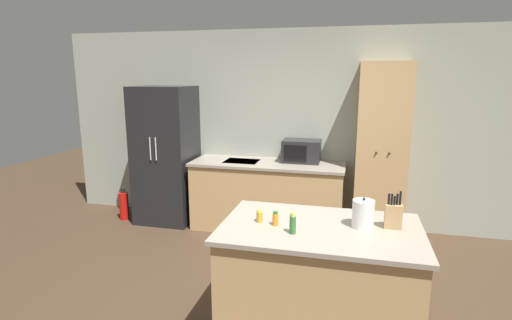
{
  "coord_description": "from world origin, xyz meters",
  "views": [
    {
      "loc": [
        0.49,
        -2.96,
        2.01
      ],
      "look_at": [
        -0.59,
        1.4,
        1.05
      ],
      "focal_mm": 28.0,
      "sensor_mm": 36.0,
      "label": 1
    }
  ],
  "objects_px": {
    "knife_block": "(393,215)",
    "spice_bottle_tall_dark": "(275,219)",
    "refrigerator": "(166,155)",
    "spice_bottle_short_red": "(260,216)",
    "pantry_cabinet": "(381,152)",
    "microwave": "(301,151)",
    "spice_bottle_amber_oil": "(293,224)",
    "fire_extinguisher": "(124,205)",
    "kettle": "(363,214)"
  },
  "relations": [
    {
      "from": "spice_bottle_short_red",
      "to": "spice_bottle_amber_oil",
      "type": "distance_m",
      "value": 0.33
    },
    {
      "from": "microwave",
      "to": "knife_block",
      "type": "bearing_deg",
      "value": -65.41
    },
    {
      "from": "spice_bottle_tall_dark",
      "to": "spice_bottle_amber_oil",
      "type": "height_order",
      "value": "spice_bottle_amber_oil"
    },
    {
      "from": "spice_bottle_amber_oil",
      "to": "kettle",
      "type": "relative_size",
      "value": 0.68
    },
    {
      "from": "microwave",
      "to": "spice_bottle_tall_dark",
      "type": "relative_size",
      "value": 4.34
    },
    {
      "from": "knife_block",
      "to": "spice_bottle_tall_dark",
      "type": "height_order",
      "value": "knife_block"
    },
    {
      "from": "knife_block",
      "to": "kettle",
      "type": "relative_size",
      "value": 1.24
    },
    {
      "from": "spice_bottle_amber_oil",
      "to": "spice_bottle_short_red",
      "type": "bearing_deg",
      "value": 149.57
    },
    {
      "from": "refrigerator",
      "to": "fire_extinguisher",
      "type": "xyz_separation_m",
      "value": [
        -0.61,
        -0.15,
        -0.73
      ]
    },
    {
      "from": "pantry_cabinet",
      "to": "spice_bottle_tall_dark",
      "type": "height_order",
      "value": "pantry_cabinet"
    },
    {
      "from": "kettle",
      "to": "fire_extinguisher",
      "type": "distance_m",
      "value": 3.78
    },
    {
      "from": "microwave",
      "to": "spice_bottle_amber_oil",
      "type": "bearing_deg",
      "value": -83.84
    },
    {
      "from": "refrigerator",
      "to": "knife_block",
      "type": "bearing_deg",
      "value": -34.85
    },
    {
      "from": "spice_bottle_amber_oil",
      "to": "spice_bottle_tall_dark",
      "type": "bearing_deg",
      "value": 140.24
    },
    {
      "from": "spice_bottle_amber_oil",
      "to": "fire_extinguisher",
      "type": "xyz_separation_m",
      "value": [
        -2.72,
        2.09,
        -0.76
      ]
    },
    {
      "from": "spice_bottle_amber_oil",
      "to": "kettle",
      "type": "xyz_separation_m",
      "value": [
        0.49,
        0.25,
        0.03
      ]
    },
    {
      "from": "pantry_cabinet",
      "to": "kettle",
      "type": "xyz_separation_m",
      "value": [
        -0.24,
        -2.08,
        -0.09
      ]
    },
    {
      "from": "microwave",
      "to": "knife_block",
      "type": "xyz_separation_m",
      "value": [
        0.97,
        -2.11,
        -0.05
      ]
    },
    {
      "from": "refrigerator",
      "to": "fire_extinguisher",
      "type": "distance_m",
      "value": 0.96
    },
    {
      "from": "microwave",
      "to": "fire_extinguisher",
      "type": "bearing_deg",
      "value": -172.96
    },
    {
      "from": "pantry_cabinet",
      "to": "knife_block",
      "type": "bearing_deg",
      "value": -90.55
    },
    {
      "from": "knife_block",
      "to": "fire_extinguisher",
      "type": "height_order",
      "value": "knife_block"
    },
    {
      "from": "spice_bottle_tall_dark",
      "to": "spice_bottle_short_red",
      "type": "bearing_deg",
      "value": 162.75
    },
    {
      "from": "fire_extinguisher",
      "to": "microwave",
      "type": "bearing_deg",
      "value": 7.04
    },
    {
      "from": "spice_bottle_tall_dark",
      "to": "knife_block",
      "type": "bearing_deg",
      "value": 10.13
    },
    {
      "from": "refrigerator",
      "to": "knife_block",
      "type": "xyz_separation_m",
      "value": [
        2.81,
        -1.96,
        0.06
      ]
    },
    {
      "from": "kettle",
      "to": "pantry_cabinet",
      "type": "bearing_deg",
      "value": 83.5
    },
    {
      "from": "pantry_cabinet",
      "to": "microwave",
      "type": "xyz_separation_m",
      "value": [
        -0.99,
        0.07,
        -0.04
      ]
    },
    {
      "from": "refrigerator",
      "to": "spice_bottle_tall_dark",
      "type": "xyz_separation_m",
      "value": [
        1.95,
        -2.11,
        0.01
      ]
    },
    {
      "from": "knife_block",
      "to": "refrigerator",
      "type": "bearing_deg",
      "value": 145.15
    },
    {
      "from": "kettle",
      "to": "fire_extinguisher",
      "type": "xyz_separation_m",
      "value": [
        -3.21,
        1.84,
        -0.8
      ]
    },
    {
      "from": "spice_bottle_tall_dark",
      "to": "spice_bottle_short_red",
      "type": "xyz_separation_m",
      "value": [
        -0.13,
        0.04,
        -0.01
      ]
    },
    {
      "from": "knife_block",
      "to": "spice_bottle_tall_dark",
      "type": "xyz_separation_m",
      "value": [
        -0.86,
        -0.15,
        -0.05
      ]
    },
    {
      "from": "spice_bottle_tall_dark",
      "to": "spice_bottle_amber_oil",
      "type": "bearing_deg",
      "value": -39.76
    },
    {
      "from": "knife_block",
      "to": "spice_bottle_short_red",
      "type": "xyz_separation_m",
      "value": [
        -0.99,
        -0.11,
        -0.05
      ]
    },
    {
      "from": "pantry_cabinet",
      "to": "spice_bottle_amber_oil",
      "type": "relative_size",
      "value": 13.64
    },
    {
      "from": "spice_bottle_tall_dark",
      "to": "fire_extinguisher",
      "type": "distance_m",
      "value": 3.31
    },
    {
      "from": "fire_extinguisher",
      "to": "spice_bottle_short_red",
      "type": "bearing_deg",
      "value": -38.26
    },
    {
      "from": "knife_block",
      "to": "fire_extinguisher",
      "type": "distance_m",
      "value": 3.95
    },
    {
      "from": "spice_bottle_short_red",
      "to": "fire_extinguisher",
      "type": "distance_m",
      "value": 3.18
    },
    {
      "from": "spice_bottle_amber_oil",
      "to": "refrigerator",
      "type": "bearing_deg",
      "value": 133.25
    },
    {
      "from": "refrigerator",
      "to": "microwave",
      "type": "height_order",
      "value": "refrigerator"
    },
    {
      "from": "pantry_cabinet",
      "to": "knife_block",
      "type": "relative_size",
      "value": 7.52
    },
    {
      "from": "refrigerator",
      "to": "spice_bottle_amber_oil",
      "type": "height_order",
      "value": "refrigerator"
    },
    {
      "from": "kettle",
      "to": "knife_block",
      "type": "bearing_deg",
      "value": 8.55
    },
    {
      "from": "pantry_cabinet",
      "to": "microwave",
      "type": "distance_m",
      "value": 0.99
    },
    {
      "from": "spice_bottle_tall_dark",
      "to": "kettle",
      "type": "relative_size",
      "value": 0.47
    },
    {
      "from": "spice_bottle_tall_dark",
      "to": "spice_bottle_amber_oil",
      "type": "relative_size",
      "value": 0.7
    },
    {
      "from": "refrigerator",
      "to": "spice_bottle_short_red",
      "type": "bearing_deg",
      "value": -48.68
    },
    {
      "from": "refrigerator",
      "to": "fire_extinguisher",
      "type": "height_order",
      "value": "refrigerator"
    }
  ]
}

